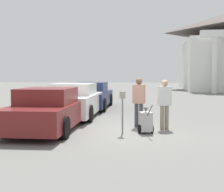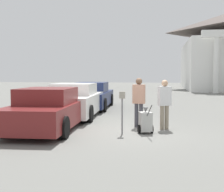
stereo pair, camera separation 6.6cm
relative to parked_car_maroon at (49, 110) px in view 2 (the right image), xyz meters
The scene contains 8 objects.
ground_plane 2.63m from the parked_car_maroon, ahead, with size 120.00×120.00×0.00m, color slate.
parked_car_maroon is the anchor object (origin of this frame).
parked_car_white 3.26m from the parked_car_maroon, 90.00° to the left, with size 2.27×5.11×1.49m.
parked_car_navy 6.77m from the parked_car_maroon, 90.00° to the left, with size 2.16×5.31×1.45m.
parking_meter 2.62m from the parked_car_maroon, ahead, with size 0.18×0.09×1.35m.
person_worker 3.17m from the parked_car_maroon, 17.80° to the left, with size 0.46×0.30×1.76m.
person_supervisor 3.97m from the parked_car_maroon, ahead, with size 0.47×0.37×1.70m.
equipment_cart 3.31m from the parked_car_maroon, ahead, with size 0.53×1.00×1.00m.
Camera 2 is at (1.22, -10.10, 1.90)m, focal length 50.00 mm.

